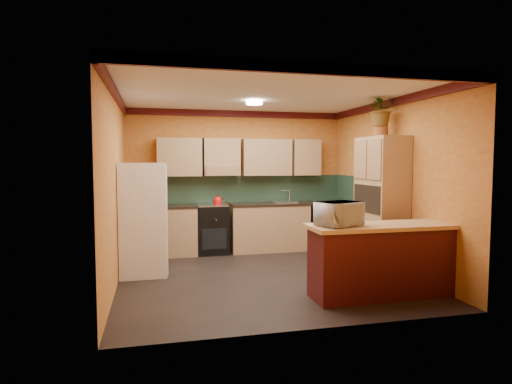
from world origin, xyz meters
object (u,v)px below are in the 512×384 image
Objects in this scene: stove at (212,229)px; fridge at (143,219)px; microwave at (339,214)px; pantry at (381,205)px; breakfast_bar at (381,262)px; base_cabinets_back at (245,229)px.

stove is 1.82m from fridge.
stove is 3.36m from microwave.
pantry reaches higher than stove.
microwave is at bearing -136.80° from pantry.
fridge is 0.81× the size of pantry.
stove is 0.43× the size of pantry.
breakfast_bar is (-0.63, -1.15, -0.61)m from pantry.
breakfast_bar is (2.97, -1.80, -0.41)m from fridge.
fridge is 3.18× the size of microwave.
stove reaches higher than breakfast_bar.
base_cabinets_back is at bearing 76.92° from microwave.
fridge is 3.66m from pantry.
stove reaches higher than base_cabinets_back.
microwave is at bearing -37.11° from fridge.
base_cabinets_back is at bearing 34.95° from fridge.
microwave is (1.16, -3.09, 0.62)m from stove.
fridge is at bearing -145.05° from base_cabinets_back.
pantry is (3.60, -0.65, 0.20)m from fridge.
stove is at bearing 140.85° from pantry.
microwave is at bearing 180.00° from breakfast_bar.
fridge reaches higher than microwave.
pantry is at bearing 20.29° from microwave.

